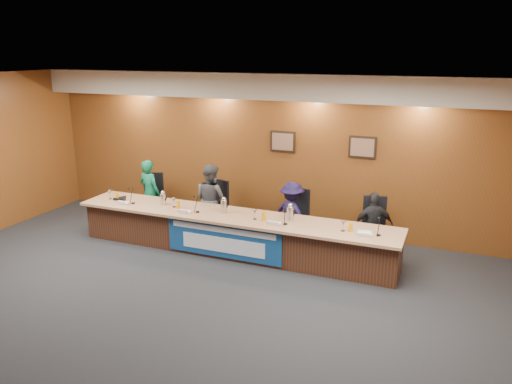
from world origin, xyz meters
TOP-DOWN VIEW (x-y plane):
  - floor at (0.00, 0.00)m, footprint 10.00×10.00m
  - ceiling at (0.00, 0.00)m, footprint 10.00×8.00m
  - wall_back at (0.00, 4.00)m, footprint 10.00×0.04m
  - soffit at (0.00, 3.75)m, footprint 10.00×0.50m
  - dais_body at (0.00, 2.40)m, footprint 6.00×0.80m
  - dais_top at (0.00, 2.35)m, footprint 6.10×0.95m
  - banner at (0.00, 1.99)m, footprint 2.20×0.02m
  - banner_text_upper at (0.00, 1.97)m, footprint 2.00×0.01m
  - banner_text_lower at (0.00, 1.97)m, footprint 1.60×0.01m
  - wall_photo_left at (0.40, 3.97)m, footprint 0.52×0.04m
  - wall_photo_right at (2.00, 3.97)m, footprint 0.52×0.04m
  - panelist_a at (-2.27, 3.12)m, footprint 0.58×0.44m
  - panelist_b at (-0.81, 3.12)m, footprint 0.86×0.77m
  - panelist_c at (0.90, 3.12)m, footprint 0.93×0.73m
  - panelist_d at (2.43, 3.12)m, footprint 0.78×0.57m
  - office_chair_a at (-2.27, 3.22)m, footprint 0.64×0.64m
  - office_chair_b at (-0.81, 3.22)m, footprint 0.59×0.59m
  - office_chair_c at (0.90, 3.22)m, footprint 0.59×0.59m
  - office_chair_d at (2.43, 3.22)m, footprint 0.57×0.57m
  - nameplate_a at (-2.23, 2.09)m, footprint 0.24×0.08m
  - microphone_a at (-2.06, 2.23)m, footprint 0.07×0.07m
  - juice_glass_a at (-2.48, 2.31)m, footprint 0.06×0.06m
  - water_glass_a at (-2.66, 2.32)m, footprint 0.08×0.08m
  - nameplate_b at (-0.84, 2.07)m, footprint 0.24×0.08m
  - microphone_b at (-0.64, 2.23)m, footprint 0.07×0.07m
  - juice_glass_b at (-1.08, 2.30)m, footprint 0.06×0.06m
  - water_glass_b at (-1.20, 2.34)m, footprint 0.08×0.08m
  - nameplate_c at (0.89, 2.09)m, footprint 0.24×0.08m
  - microphone_c at (1.07, 2.23)m, footprint 0.07×0.07m
  - juice_glass_c at (0.67, 2.27)m, footprint 0.06×0.06m
  - water_glass_c at (0.49, 2.27)m, footprint 0.08×0.08m
  - nameplate_d at (2.44, 2.12)m, footprint 0.24×0.08m
  - microphone_d at (2.64, 2.28)m, footprint 0.07×0.07m
  - juice_glass_d at (2.18, 2.29)m, footprint 0.06×0.06m
  - water_glass_d at (2.06, 2.28)m, footprint 0.08×0.08m
  - carafe_left at (-1.46, 2.38)m, footprint 0.11×0.11m
  - carafe_mid at (-0.17, 2.40)m, footprint 0.12×0.12m
  - carafe_right at (1.09, 2.43)m, footprint 0.12×0.12m
  - speakerphone at (-2.42, 2.34)m, footprint 0.32×0.32m
  - paper_stack at (2.41, 2.29)m, footprint 0.26×0.33m

SIDE VIEW (x-z plane):
  - floor at x=0.00m, z-range 0.00..0.00m
  - banner_text_lower at x=0.00m, z-range 0.16..0.44m
  - dais_body at x=0.00m, z-range 0.00..0.70m
  - banner at x=0.00m, z-range 0.05..0.71m
  - office_chair_a at x=-2.27m, z-range 0.44..0.52m
  - office_chair_b at x=-0.81m, z-range 0.44..0.52m
  - office_chair_c at x=0.90m, z-range 0.44..0.52m
  - office_chair_d at x=2.43m, z-range 0.44..0.52m
  - banner_text_upper at x=0.00m, z-range 0.53..0.63m
  - panelist_d at x=2.43m, z-range 0.00..1.23m
  - panelist_c at x=0.90m, z-range 0.00..1.26m
  - panelist_a at x=-2.27m, z-range 0.00..1.43m
  - dais_top at x=0.00m, z-range 0.70..0.75m
  - panelist_b at x=-0.81m, z-range 0.00..1.45m
  - paper_stack at x=2.41m, z-range 0.75..0.76m
  - microphone_a at x=-2.06m, z-range 0.75..0.77m
  - microphone_b at x=-0.64m, z-range 0.75..0.77m
  - microphone_c at x=1.07m, z-range 0.75..0.77m
  - microphone_d at x=2.64m, z-range 0.75..0.77m
  - speakerphone at x=-2.42m, z-range 0.75..0.80m
  - nameplate_a at x=-2.23m, z-range 0.74..0.85m
  - nameplate_b at x=-0.84m, z-range 0.74..0.85m
  - nameplate_c at x=0.89m, z-range 0.74..0.85m
  - nameplate_d at x=2.44m, z-range 0.74..0.85m
  - juice_glass_a at x=-2.48m, z-range 0.75..0.90m
  - juice_glass_b at x=-1.08m, z-range 0.75..0.90m
  - juice_glass_c at x=0.67m, z-range 0.75..0.90m
  - juice_glass_d at x=2.18m, z-range 0.75..0.90m
  - water_glass_a at x=-2.66m, z-range 0.75..0.93m
  - water_glass_b at x=-1.20m, z-range 0.75..0.93m
  - water_glass_c at x=0.49m, z-range 0.75..0.93m
  - water_glass_d at x=2.06m, z-range 0.75..0.93m
  - carafe_left at x=-1.46m, z-range 0.75..0.98m
  - carafe_mid at x=-0.17m, z-range 0.75..0.99m
  - carafe_right at x=1.09m, z-range 0.75..1.00m
  - wall_back at x=0.00m, z-range 0.00..3.20m
  - wall_photo_left at x=0.40m, z-range 1.64..2.06m
  - wall_photo_right at x=2.00m, z-range 1.64..2.06m
  - soffit at x=0.00m, z-range 2.70..3.20m
  - ceiling at x=0.00m, z-range 3.18..3.22m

